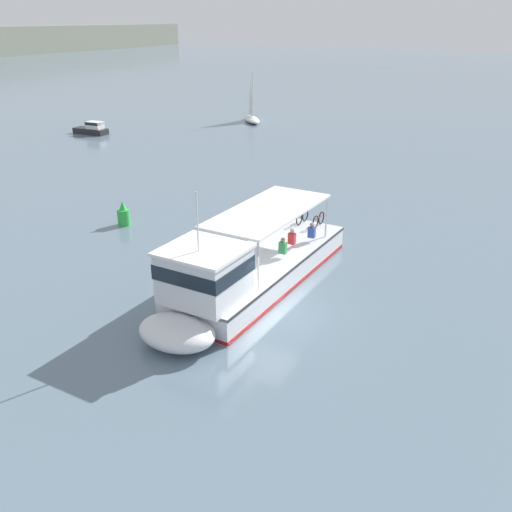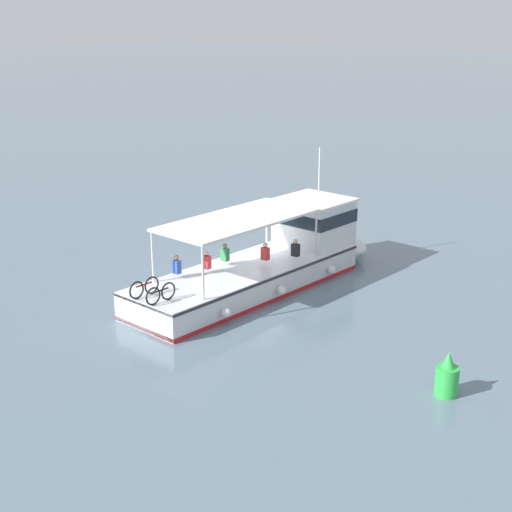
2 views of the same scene
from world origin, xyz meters
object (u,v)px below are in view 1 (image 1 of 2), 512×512
object	(u,v)px
sailboat_far_right	(252,117)
channel_buoy	(124,215)
ferry_main	(244,273)
motorboat_off_bow	(92,129)

from	to	relation	value
sailboat_far_right	channel_buoy	world-z (taller)	sailboat_far_right
ferry_main	motorboat_off_bow	world-z (taller)	ferry_main
ferry_main	sailboat_far_right	size ratio (longest dim) A/B	2.40
motorboat_off_bow	channel_buoy	distance (m)	28.16
motorboat_off_bow	channel_buoy	xyz separation A→B (m)	(-20.01, -19.81, 0.02)
ferry_main	motorboat_off_bow	bearing A→B (deg)	50.38
ferry_main	motorboat_off_bow	xyz separation A→B (m)	(24.67, 29.81, -0.47)
ferry_main	sailboat_far_right	bearing A→B (deg)	26.05
channel_buoy	ferry_main	bearing A→B (deg)	-115.02
channel_buoy	sailboat_far_right	bearing A→B (deg)	14.41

